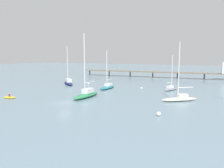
{
  "coord_description": "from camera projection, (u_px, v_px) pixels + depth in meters",
  "views": [
    {
      "loc": [
        28.71,
        -33.79,
        9.47
      ],
      "look_at": [
        0.0,
        20.84,
        1.5
      ],
      "focal_mm": 35.05,
      "sensor_mm": 36.0,
      "label": 1
    }
  ],
  "objects": [
    {
      "name": "ground_plane",
      "position": [
        64.0,
        103.0,
        44.13
      ],
      "size": [
        400.0,
        400.0,
        0.0
      ],
      "primitive_type": "plane",
      "color": "slate"
    },
    {
      "name": "pier",
      "position": [
        183.0,
        70.0,
        91.15
      ],
      "size": [
        64.95,
        9.26,
        7.01
      ],
      "color": "brown",
      "rests_on": "ground_plane"
    },
    {
      "name": "sailboat_teal",
      "position": [
        108.0,
        86.0,
        63.56
      ],
      "size": [
        2.67,
        8.32,
        11.0
      ],
      "color": "#1E727A",
      "rests_on": "ground_plane"
    },
    {
      "name": "sailboat_navy",
      "position": [
        68.0,
        82.0,
        72.41
      ],
      "size": [
        8.34,
        7.37,
        12.64
      ],
      "color": "navy",
      "rests_on": "ground_plane"
    },
    {
      "name": "sailboat_green",
      "position": [
        86.0,
        94.0,
        50.13
      ],
      "size": [
        2.52,
        9.49,
        14.38
      ],
      "color": "#287F4C",
      "rests_on": "ground_plane"
    },
    {
      "name": "sailboat_gray",
      "position": [
        171.0,
        88.0,
        60.34
      ],
      "size": [
        3.29,
        6.35,
        9.68
      ],
      "color": "gray",
      "rests_on": "ground_plane"
    },
    {
      "name": "sailboat_cream",
      "position": [
        180.0,
        98.0,
        45.97
      ],
      "size": [
        7.27,
        6.57,
        12.29
      ],
      "color": "beige",
      "rests_on": "ground_plane"
    },
    {
      "name": "dinghy_yellow",
      "position": [
        9.0,
        97.0,
        49.15
      ],
      "size": [
        3.31,
        1.93,
        1.14
      ],
      "color": "yellow",
      "rests_on": "ground_plane"
    },
    {
      "name": "mooring_buoy_mid",
      "position": [
        141.0,
        88.0,
        62.14
      ],
      "size": [
        0.64,
        0.64,
        0.64
      ],
      "primitive_type": "sphere",
      "color": "silver",
      "rests_on": "ground_plane"
    },
    {
      "name": "mooring_buoy_outer",
      "position": [
        89.0,
        84.0,
        72.36
      ],
      "size": [
        0.51,
        0.51,
        0.51
      ],
      "primitive_type": "sphere",
      "color": "silver",
      "rests_on": "ground_plane"
    },
    {
      "name": "mooring_buoy_near",
      "position": [
        159.0,
        114.0,
        34.59
      ],
      "size": [
        0.7,
        0.7,
        0.7
      ],
      "primitive_type": "sphere",
      "color": "silver",
      "rests_on": "ground_plane"
    }
  ]
}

